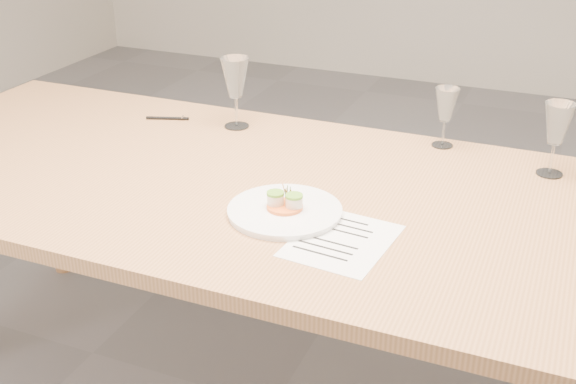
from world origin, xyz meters
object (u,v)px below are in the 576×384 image
at_px(recipe_sheet, 342,241).
at_px(wine_glass_1, 446,106).
at_px(ballpoint_pen, 168,118).
at_px(dining_table, 271,207).
at_px(wine_glass_0, 235,79).
at_px(wine_glass_2, 557,125).
at_px(dinner_plate, 285,210).

height_order(recipe_sheet, wine_glass_1, wine_glass_1).
relative_size(recipe_sheet, ballpoint_pen, 2.11).
bearing_deg(dining_table, wine_glass_0, 127.93).
bearing_deg(wine_glass_2, recipe_sheet, -125.36).
bearing_deg(wine_glass_2, dinner_plate, -139.10).
relative_size(dining_table, wine_glass_0, 10.90).
bearing_deg(wine_glass_1, dining_table, -129.03).
height_order(wine_glass_0, wine_glass_1, wine_glass_0).
height_order(dinner_plate, wine_glass_2, wine_glass_2).
xyz_separation_m(dinner_plate, wine_glass_0, (-0.37, 0.49, 0.14)).
height_order(dining_table, dinner_plate, dinner_plate).
relative_size(dining_table, dinner_plate, 8.72).
xyz_separation_m(wine_glass_1, wine_glass_2, (0.31, -0.09, 0.02)).
bearing_deg(dinner_plate, wine_glass_1, 66.14).
bearing_deg(dinner_plate, ballpoint_pen, 142.66).
xyz_separation_m(recipe_sheet, wine_glass_2, (0.40, 0.56, 0.14)).
relative_size(ballpoint_pen, wine_glass_1, 0.76).
xyz_separation_m(dining_table, wine_glass_2, (0.66, 0.35, 0.21)).
bearing_deg(recipe_sheet, ballpoint_pen, 151.07).
bearing_deg(wine_glass_1, recipe_sheet, -97.78).
bearing_deg(recipe_sheet, dinner_plate, 162.96).
height_order(dinner_plate, wine_glass_0, wine_glass_0).
xyz_separation_m(recipe_sheet, wine_glass_0, (-0.54, 0.56, 0.15)).
bearing_deg(wine_glass_0, wine_glass_1, 8.14).
distance_m(dinner_plate, wine_glass_0, 0.63).
bearing_deg(dinner_plate, recipe_sheet, -22.64).
height_order(dinner_plate, recipe_sheet, dinner_plate).
height_order(wine_glass_1, wine_glass_2, wine_glass_2).
height_order(ballpoint_pen, wine_glass_2, wine_glass_2).
relative_size(dining_table, ballpoint_pen, 17.95).
distance_m(dinner_plate, recipe_sheet, 0.18).
bearing_deg(wine_glass_0, wine_glass_2, -0.09).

